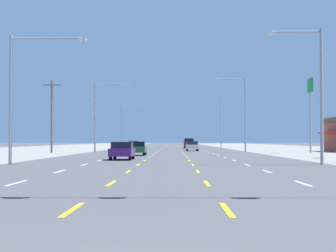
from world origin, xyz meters
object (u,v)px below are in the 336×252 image
sedan_inner_left_nearest (122,151)px  streetlight_left_row_0 (20,86)px  streetlight_left_row_1 (99,111)px  streetlight_left_row_2 (124,122)px  pole_sign_right_row_2 (310,97)px  sedan_inner_left_near (137,148)px  streetlight_right_row_0 (316,85)px  sedan_far_left_midfar (134,145)px  suv_inner_right_far (189,143)px  sedan_inner_right_mid (192,146)px  streetlight_right_row_1 (242,109)px  streetlight_right_row_2 (219,119)px

sedan_inner_left_nearest → streetlight_left_row_0: (-5.85, -8.79, 4.35)m
streetlight_left_row_1 → streetlight_left_row_2: 37.54m
pole_sign_right_row_2 → streetlight_left_row_1: bearing=169.3°
sedan_inner_left_near → streetlight_right_row_0: (13.11, -21.77, 4.40)m
sedan_far_left_midfar → pole_sign_right_row_2: pole_sign_right_row_2 is taller
suv_inner_right_far → streetlight_left_row_0: (-13.03, -72.93, 4.08)m
sedan_inner_left_nearest → sedan_far_left_midfar: same height
sedan_inner_left_nearest → pole_sign_right_row_2: size_ratio=0.48×
sedan_inner_left_near → streetlight_right_row_0: size_ratio=0.50×
sedan_inner_right_mid → suv_inner_right_far: suv_inner_right_far is taller
sedan_inner_left_nearest → sedan_inner_left_near: size_ratio=1.00×
pole_sign_right_row_2 → streetlight_left_row_2: (-27.26, 42.68, -1.75)m
suv_inner_right_far → streetlight_left_row_1: 38.01m
streetlight_right_row_0 → suv_inner_right_far: bearing=94.9°
streetlight_left_row_0 → streetlight_right_row_1: streetlight_right_row_1 is taller
sedan_inner_left_nearest → sedan_inner_right_mid: same height
sedan_far_left_midfar → streetlight_left_row_1: (-2.72, -27.18, 4.82)m
streetlight_right_row_1 → streetlight_left_row_2: streetlight_right_row_1 is taller
streetlight_left_row_0 → streetlight_left_row_1: (-0.07, 37.54, 0.47)m
sedan_far_left_midfar → pole_sign_right_row_2: 41.03m
sedan_inner_left_near → streetlight_right_row_0: bearing=-58.9°
suv_inner_right_far → streetlight_right_row_0: 73.31m
pole_sign_right_row_2 → suv_inner_right_far: bearing=109.2°
pole_sign_right_row_2 → streetlight_left_row_2: bearing=122.6°
suv_inner_right_far → streetlight_right_row_1: size_ratio=0.48×
sedan_inner_left_near → streetlight_left_row_0: bearing=-105.9°
streetlight_left_row_2 → streetlight_right_row_2: bearing=0.0°
streetlight_left_row_0 → streetlight_left_row_1: bearing=90.1°
sedan_inner_left_near → sedan_far_left_midfar: size_ratio=1.00×
streetlight_left_row_2 → streetlight_left_row_1: bearing=-89.9°
streetlight_right_row_2 → sedan_inner_left_near: bearing=-103.7°
streetlight_right_row_1 → pole_sign_right_row_2: bearing=-33.2°
sedan_far_left_midfar → streetlight_right_row_0: size_ratio=0.50×
sedan_inner_left_near → streetlight_left_row_1: (-6.27, 15.77, 4.82)m
pole_sign_right_row_2 → streetlight_right_row_0: bearing=-103.6°
sedan_inner_left_nearest → streetlight_right_row_1: streetlight_right_row_1 is taller
sedan_far_left_midfar → suv_inner_right_far: bearing=38.3°
sedan_inner_left_nearest → streetlight_right_row_1: bearing=65.0°
sedan_inner_right_mid → streetlight_left_row_1: bearing=-144.8°
sedan_inner_left_nearest → streetlight_left_row_1: 29.75m
streetlight_left_row_2 → suv_inner_right_far: bearing=-9.3°
streetlight_left_row_0 → streetlight_right_row_2: size_ratio=0.84×
sedan_inner_left_near → sedan_far_left_midfar: (-3.56, 42.95, 0.00)m
streetlight_right_row_2 → sedan_inner_left_nearest: bearing=-101.3°
sedan_inner_right_mid → streetlight_right_row_0: 47.28m
sedan_inner_left_nearest → streetlight_left_row_2: size_ratio=0.50×
sedan_inner_left_nearest → sedan_inner_right_mid: size_ratio=1.00×
pole_sign_right_row_2 → streetlight_left_row_2: size_ratio=1.04×
streetlight_left_row_0 → streetlight_right_row_0: (19.31, 0.00, 0.04)m
suv_inner_right_far → pole_sign_right_row_2: 43.32m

